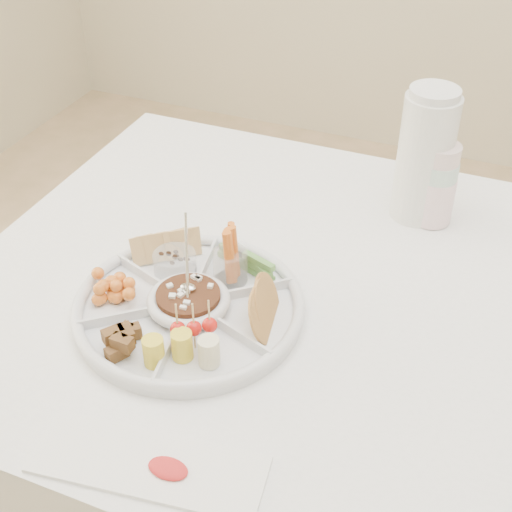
% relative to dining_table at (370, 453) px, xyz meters
% --- Properties ---
extents(dining_table, '(1.52, 1.02, 0.76)m').
position_rel_dining_table_xyz_m(dining_table, '(0.00, 0.00, 0.00)').
color(dining_table, white).
rests_on(dining_table, floor).
extents(party_tray, '(0.49, 0.49, 0.04)m').
position_rel_dining_table_xyz_m(party_tray, '(-0.31, -0.14, 0.40)').
color(party_tray, white).
rests_on(party_tray, dining_table).
extents(bean_dip, '(0.14, 0.14, 0.04)m').
position_rel_dining_table_xyz_m(bean_dip, '(-0.31, -0.14, 0.41)').
color(bean_dip, '#4B311A').
rests_on(bean_dip, party_tray).
extents(tortillas, '(0.14, 0.14, 0.07)m').
position_rel_dining_table_xyz_m(tortillas, '(-0.19, -0.11, 0.42)').
color(tortillas, '#B3893E').
rests_on(tortillas, party_tray).
extents(carrot_cucumber, '(0.15, 0.15, 0.11)m').
position_rel_dining_table_xyz_m(carrot_cucumber, '(-0.27, -0.01, 0.44)').
color(carrot_cucumber, orange).
rests_on(carrot_cucumber, party_tray).
extents(pita_raisins, '(0.14, 0.14, 0.06)m').
position_rel_dining_table_xyz_m(pita_raisins, '(-0.40, -0.04, 0.42)').
color(pita_raisins, '#DEB086').
rests_on(pita_raisins, party_tray).
extents(cherries, '(0.13, 0.13, 0.04)m').
position_rel_dining_table_xyz_m(cherries, '(-0.44, -0.16, 0.42)').
color(cherries, orange).
rests_on(cherries, party_tray).
extents(granola_chunks, '(0.11, 0.11, 0.04)m').
position_rel_dining_table_xyz_m(granola_chunks, '(-0.36, -0.26, 0.42)').
color(granola_chunks, '#473211').
rests_on(granola_chunks, party_tray).
extents(banana_tomato, '(0.14, 0.14, 0.09)m').
position_rel_dining_table_xyz_m(banana_tomato, '(-0.23, -0.23, 0.44)').
color(banana_tomato, '#F9F972').
rests_on(banana_tomato, party_tray).
extents(cup_stack, '(0.09, 0.09, 0.21)m').
position_rel_dining_table_xyz_m(cup_stack, '(0.01, 0.30, 0.48)').
color(cup_stack, silver).
rests_on(cup_stack, dining_table).
extents(thermos, '(0.13, 0.13, 0.27)m').
position_rel_dining_table_xyz_m(thermos, '(-0.03, 0.31, 0.52)').
color(thermos, silver).
rests_on(thermos, dining_table).
extents(placemat, '(0.33, 0.15, 0.01)m').
position_rel_dining_table_xyz_m(placemat, '(-0.23, -0.43, 0.38)').
color(placemat, silver).
rests_on(placemat, dining_table).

